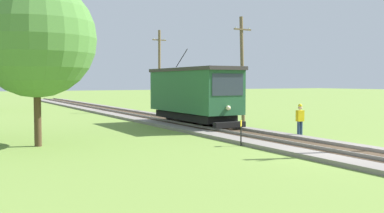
{
  "coord_description": "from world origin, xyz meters",
  "views": [
    {
      "loc": [
        -13.77,
        -11.94,
        2.94
      ],
      "look_at": [
        -0.29,
        12.28,
        1.35
      ],
      "focal_mm": 40.78,
      "sensor_mm": 36.0,
      "label": 1
    }
  ],
  "objects_px": {
    "utility_pole_near_tram": "(242,69)",
    "trackside_signal_marker": "(241,131)",
    "red_tram": "(193,93)",
    "utility_pole_mid": "(159,70)",
    "track_worker": "(300,119)",
    "tree_left_far": "(36,38)",
    "gravel_pile": "(202,110)"
  },
  "relations": [
    {
      "from": "utility_pole_mid",
      "to": "tree_left_far",
      "type": "height_order",
      "value": "utility_pole_mid"
    },
    {
      "from": "utility_pole_near_tram",
      "to": "track_worker",
      "type": "height_order",
      "value": "utility_pole_near_tram"
    },
    {
      "from": "utility_pole_near_tram",
      "to": "red_tram",
      "type": "bearing_deg",
      "value": 179.81
    },
    {
      "from": "track_worker",
      "to": "tree_left_far",
      "type": "relative_size",
      "value": 0.24
    },
    {
      "from": "utility_pole_near_tram",
      "to": "utility_pole_mid",
      "type": "height_order",
      "value": "utility_pole_mid"
    },
    {
      "from": "utility_pole_near_tram",
      "to": "trackside_signal_marker",
      "type": "relative_size",
      "value": 6.26
    },
    {
      "from": "red_tram",
      "to": "utility_pole_mid",
      "type": "height_order",
      "value": "utility_pole_mid"
    },
    {
      "from": "tree_left_far",
      "to": "gravel_pile",
      "type": "bearing_deg",
      "value": 33.11
    },
    {
      "from": "utility_pole_near_tram",
      "to": "tree_left_far",
      "type": "height_order",
      "value": "tree_left_far"
    },
    {
      "from": "red_tram",
      "to": "track_worker",
      "type": "relative_size",
      "value": 4.79
    },
    {
      "from": "red_tram",
      "to": "track_worker",
      "type": "distance_m",
      "value": 7.87
    },
    {
      "from": "trackside_signal_marker",
      "to": "track_worker",
      "type": "xyz_separation_m",
      "value": [
        4.42,
        0.91,
        0.32
      ]
    },
    {
      "from": "utility_pole_near_tram",
      "to": "trackside_signal_marker",
      "type": "xyz_separation_m",
      "value": [
        -6.03,
        -8.34,
        -3.12
      ]
    },
    {
      "from": "red_tram",
      "to": "trackside_signal_marker",
      "type": "xyz_separation_m",
      "value": [
        -2.19,
        -8.35,
        -1.53
      ]
    },
    {
      "from": "trackside_signal_marker",
      "to": "gravel_pile",
      "type": "bearing_deg",
      "value": 66.47
    },
    {
      "from": "utility_pole_mid",
      "to": "gravel_pile",
      "type": "xyz_separation_m",
      "value": [
        -0.13,
        -8.32,
        -3.34
      ]
    },
    {
      "from": "red_tram",
      "to": "gravel_pile",
      "type": "distance_m",
      "value": 6.56
    },
    {
      "from": "utility_pole_near_tram",
      "to": "trackside_signal_marker",
      "type": "bearing_deg",
      "value": -125.89
    },
    {
      "from": "track_worker",
      "to": "tree_left_far",
      "type": "distance_m",
      "value": 13.6
    },
    {
      "from": "trackside_signal_marker",
      "to": "gravel_pile",
      "type": "xyz_separation_m",
      "value": [
        5.9,
        13.55,
        0.01
      ]
    },
    {
      "from": "track_worker",
      "to": "trackside_signal_marker",
      "type": "bearing_deg",
      "value": 108.96
    },
    {
      "from": "trackside_signal_marker",
      "to": "tree_left_far",
      "type": "bearing_deg",
      "value": 151.6
    },
    {
      "from": "red_tram",
      "to": "utility_pole_near_tram",
      "type": "height_order",
      "value": "utility_pole_near_tram"
    },
    {
      "from": "trackside_signal_marker",
      "to": "tree_left_far",
      "type": "relative_size",
      "value": 0.16
    },
    {
      "from": "utility_pole_near_tram",
      "to": "gravel_pile",
      "type": "height_order",
      "value": "utility_pole_near_tram"
    },
    {
      "from": "red_tram",
      "to": "tree_left_far",
      "type": "bearing_deg",
      "value": -159.03
    },
    {
      "from": "trackside_signal_marker",
      "to": "track_worker",
      "type": "height_order",
      "value": "track_worker"
    },
    {
      "from": "trackside_signal_marker",
      "to": "gravel_pile",
      "type": "relative_size",
      "value": 0.46
    },
    {
      "from": "gravel_pile",
      "to": "track_worker",
      "type": "height_order",
      "value": "track_worker"
    },
    {
      "from": "trackside_signal_marker",
      "to": "tree_left_far",
      "type": "height_order",
      "value": "tree_left_far"
    },
    {
      "from": "tree_left_far",
      "to": "trackside_signal_marker",
      "type": "bearing_deg",
      "value": -28.4
    },
    {
      "from": "utility_pole_mid",
      "to": "track_worker",
      "type": "bearing_deg",
      "value": -94.41
    }
  ]
}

